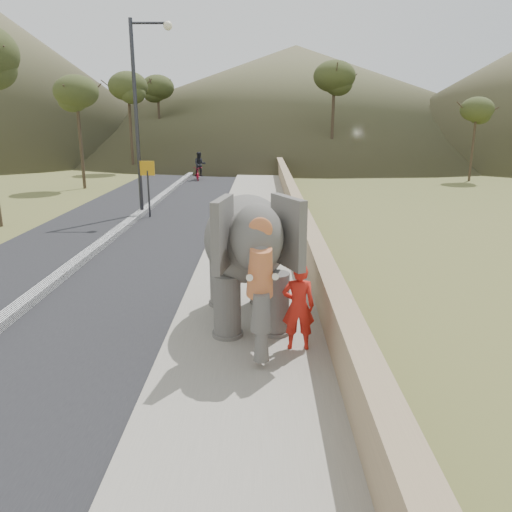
{
  "coord_description": "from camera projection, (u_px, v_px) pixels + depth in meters",
  "views": [
    {
      "loc": [
        0.31,
        -5.29,
        4.12
      ],
      "look_at": [
        0.2,
        3.45,
        1.7
      ],
      "focal_mm": 35.0,
      "sensor_mm": 36.0,
      "label": 1
    }
  ],
  "objects": [
    {
      "name": "hill_far",
      "position": [
        295.0,
        97.0,
        71.73
      ],
      "size": [
        80.0,
        80.0,
        14.0
      ],
      "primitive_type": "cone",
      "color": "brown",
      "rests_on": "ground"
    },
    {
      "name": "signboard",
      "position": [
        148.0,
        179.0,
        20.95
      ],
      "size": [
        0.6,
        0.08,
        2.4
      ],
      "color": "#2D2D33",
      "rests_on": "ground"
    },
    {
      "name": "parapet",
      "position": [
        305.0,
        236.0,
        15.67
      ],
      "size": [
        0.3,
        120.0,
        1.1
      ],
      "primitive_type": "cube",
      "color": "tan",
      "rests_on": "ground"
    },
    {
      "name": "ground",
      "position": [
        237.0,
        461.0,
        6.2
      ],
      "size": [
        160.0,
        160.0,
        0.0
      ],
      "primitive_type": "plane",
      "color": "olive",
      "rests_on": "ground"
    },
    {
      "name": "road",
      "position": [
        96.0,
        252.0,
        15.89
      ],
      "size": [
        7.0,
        120.0,
        0.03
      ],
      "primitive_type": "cube",
      "color": "black",
      "rests_on": "ground"
    },
    {
      "name": "distant_car",
      "position": [
        501.0,
        162.0,
        40.41
      ],
      "size": [
        4.55,
        3.03,
        1.44
      ],
      "primitive_type": "imported",
      "rotation": [
        0.0,
        0.0,
        1.23
      ],
      "color": "silver",
      "rests_on": "ground"
    },
    {
      "name": "walkway",
      "position": [
        252.0,
        250.0,
        15.82
      ],
      "size": [
        3.0,
        120.0,
        0.15
      ],
      "primitive_type": "cube",
      "color": "#9E9687",
      "rests_on": "ground"
    },
    {
      "name": "lamppost",
      "position": [
        143.0,
        99.0,
        20.77
      ],
      "size": [
        1.76,
        0.36,
        8.0
      ],
      "color": "#302F34",
      "rests_on": "ground"
    },
    {
      "name": "motorcyclist",
      "position": [
        199.0,
        169.0,
        34.05
      ],
      "size": [
        1.09,
        1.84,
        1.92
      ],
      "color": "maroon",
      "rests_on": "ground"
    },
    {
      "name": "elephant_and_man",
      "position": [
        247.0,
        256.0,
        9.92
      ],
      "size": [
        2.41,
        3.9,
        2.67
      ],
      "color": "#67635D",
      "rests_on": "ground"
    },
    {
      "name": "median",
      "position": [
        95.0,
        249.0,
        15.87
      ],
      "size": [
        0.35,
        120.0,
        0.22
      ],
      "primitive_type": "cube",
      "color": "black",
      "rests_on": "ground"
    },
    {
      "name": "trees",
      "position": [
        247.0,
        123.0,
        33.7
      ],
      "size": [
        47.36,
        43.55,
        8.83
      ],
      "color": "#473828",
      "rests_on": "ground"
    }
  ]
}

